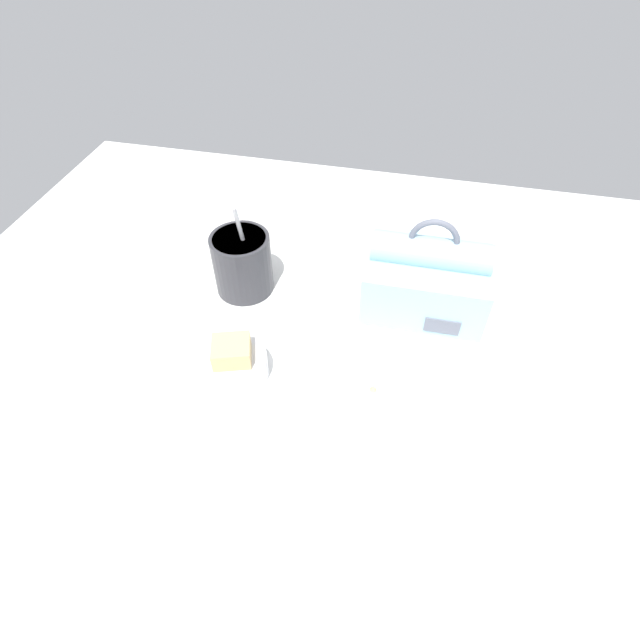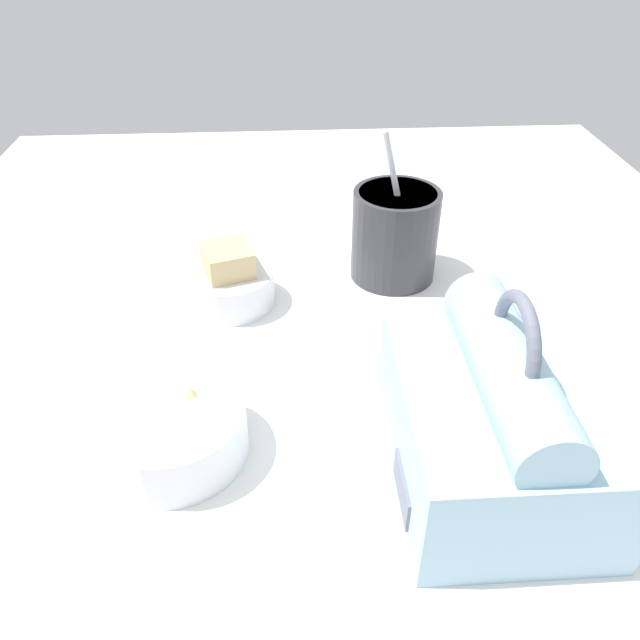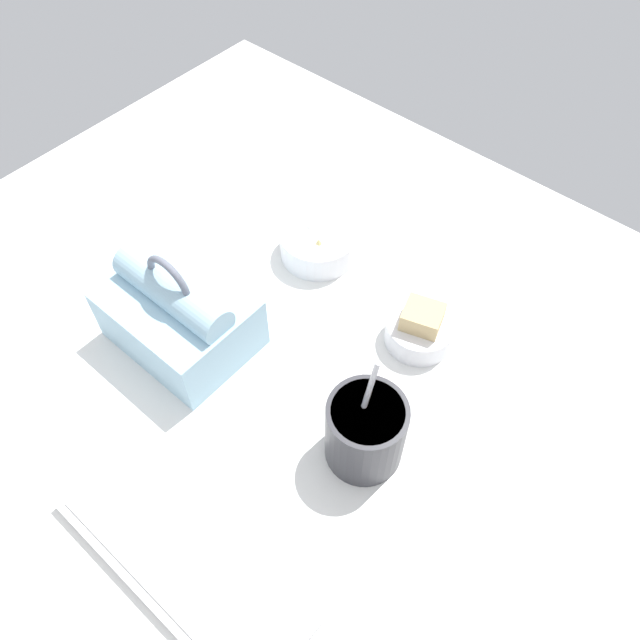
# 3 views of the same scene
# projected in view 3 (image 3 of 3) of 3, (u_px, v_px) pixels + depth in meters

# --- Properties ---
(desk_surface) EXTENTS (1.40, 1.10, 0.02)m
(desk_surface) POSITION_uv_depth(u_px,v_px,m) (317.00, 353.00, 0.94)
(desk_surface) COLOR white
(desk_surface) RESTS_ON ground
(keyboard) EXTENTS (0.34, 0.12, 0.02)m
(keyboard) POSITION_uv_depth(u_px,v_px,m) (180.00, 562.00, 0.74)
(keyboard) COLOR silver
(keyboard) RESTS_ON desk_surface
(lunch_bag) EXTENTS (0.20, 0.16, 0.18)m
(lunch_bag) POSITION_uv_depth(u_px,v_px,m) (179.00, 315.00, 0.90)
(lunch_bag) COLOR #9EC6DB
(lunch_bag) RESTS_ON desk_surface
(soup_cup) EXTENTS (0.10, 0.10, 0.19)m
(soup_cup) POSITION_uv_depth(u_px,v_px,m) (365.00, 431.00, 0.79)
(soup_cup) COLOR #333338
(soup_cup) RESTS_ON desk_surface
(bento_bowl_sandwich) EXTENTS (0.10, 0.10, 0.07)m
(bento_bowl_sandwich) POSITION_uv_depth(u_px,v_px,m) (420.00, 329.00, 0.93)
(bento_bowl_sandwich) COLOR silver
(bento_bowl_sandwich) RESTS_ON desk_surface
(bento_bowl_snacks) EXTENTS (0.13, 0.13, 0.06)m
(bento_bowl_snacks) POSITION_uv_depth(u_px,v_px,m) (318.00, 243.00, 1.03)
(bento_bowl_snacks) COLOR silver
(bento_bowl_snacks) RESTS_ON desk_surface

